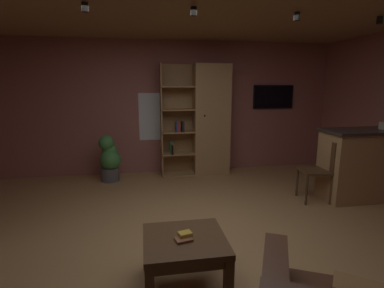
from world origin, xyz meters
The scene contains 15 objects.
floor centered at (0.00, 0.00, -0.01)m, with size 6.55×5.78×0.02m, color #A37A4C.
wall_back centered at (0.00, 2.92, 1.28)m, with size 6.67×0.06×2.56m, color #9E5B56.
window_pane_back centered at (-0.26, 2.89, 1.11)m, with size 0.74×0.01×0.92m, color white.
bookshelf_cabinet centered at (0.67, 2.65, 1.04)m, with size 1.32×0.41×2.11m.
kitchen_bar_counter centered at (2.83, 0.92, 0.54)m, with size 1.48×0.60×1.07m.
coffee_table centered at (-0.24, -0.64, 0.38)m, with size 0.69×0.64×0.46m.
table_book_0 centered at (-0.25, -0.69, 0.47)m, with size 0.14×0.10×0.02m, color brown.
table_book_1 centered at (-0.24, -0.65, 0.50)m, with size 0.11×0.08×0.03m, color gold.
dining_chair centered at (2.04, 0.96, 0.53)m, with size 0.48×0.48×0.92m.
potted_floor_plant centered at (-1.17, 2.43, 0.41)m, with size 0.38×0.38×0.85m.
wall_mounted_tv centered at (2.11, 2.86, 1.48)m, with size 0.84×0.06×0.47m.
track_light_spot_1 centered at (-1.09, 0.43, 2.49)m, with size 0.07×0.07×0.09m, color black.
track_light_spot_2 centered at (0.02, 0.41, 2.49)m, with size 0.07×0.07×0.09m, color black.
track_light_spot_3 centered at (1.23, 0.45, 2.49)m, with size 0.07×0.07×0.09m, color black.
track_light_spot_4 centered at (2.31, 0.46, 2.49)m, with size 0.07×0.07×0.09m, color black.
Camera 1 is at (-0.55, -2.87, 1.72)m, focal length 27.40 mm.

